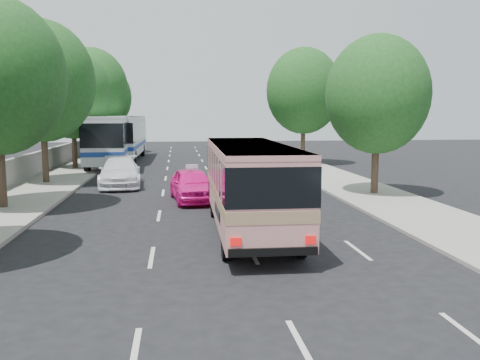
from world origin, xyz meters
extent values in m
plane|color=black|center=(0.00, 0.00, 0.00)|extent=(120.00, 120.00, 0.00)
cube|color=#9E998E|center=(-8.50, 20.00, 0.07)|extent=(4.00, 90.00, 0.15)
cube|color=#9E998E|center=(8.50, 20.00, 0.06)|extent=(4.00, 90.00, 0.12)
cube|color=#9E998E|center=(-10.30, 20.00, 0.90)|extent=(0.30, 90.00, 1.50)
cylinder|color=#38281E|center=(-8.50, 6.00, 1.80)|extent=(0.36, 0.36, 3.61)
sphere|color=#1D4819|center=(-8.10, 5.70, 6.75)|extent=(3.71, 3.71, 3.71)
cylinder|color=#38281E|center=(-8.70, 14.00, 1.90)|extent=(0.36, 0.36, 3.80)
ellipsoid|color=#1D4819|center=(-8.70, 14.00, 5.90)|extent=(6.00, 6.00, 6.90)
sphere|color=#1D4819|center=(-8.30, 13.70, 7.10)|extent=(3.90, 3.90, 3.90)
cylinder|color=#38281E|center=(-8.60, 22.00, 1.75)|extent=(0.36, 0.36, 3.50)
ellipsoid|color=#1D4819|center=(-8.60, 22.00, 5.43)|extent=(5.52, 5.52, 6.35)
sphere|color=#1D4819|center=(-8.20, 21.70, 6.53)|extent=(3.59, 3.59, 3.59)
cylinder|color=#38281E|center=(-8.50, 30.00, 2.00)|extent=(0.36, 0.36, 3.99)
ellipsoid|color=#1D4819|center=(-8.50, 30.00, 6.20)|extent=(6.30, 6.30, 7.24)
sphere|color=#1D4819|center=(-8.10, 29.70, 7.46)|extent=(4.09, 4.09, 4.09)
cylinder|color=#38281E|center=(-8.70, 38.00, 1.86)|extent=(0.36, 0.36, 3.72)
ellipsoid|color=#1D4819|center=(-8.70, 38.00, 5.78)|extent=(5.88, 5.88, 6.76)
sphere|color=#1D4819|center=(-8.30, 37.70, 6.96)|extent=(3.82, 3.82, 3.82)
cylinder|color=#38281E|center=(8.70, 8.00, 1.61)|extent=(0.36, 0.36, 3.23)
ellipsoid|color=#1D4819|center=(8.70, 8.00, 5.01)|extent=(5.10, 5.10, 5.87)
sphere|color=#1D4819|center=(9.10, 7.70, 6.04)|extent=(3.32, 3.31, 3.31)
cylinder|color=#38281E|center=(9.00, 24.00, 1.90)|extent=(0.36, 0.36, 3.80)
ellipsoid|color=#1D4819|center=(9.00, 24.00, 5.90)|extent=(6.00, 6.00, 6.90)
sphere|color=#1D4819|center=(9.40, 23.70, 7.10)|extent=(3.90, 3.90, 3.90)
cube|color=#D18886|center=(1.30, 0.71, 1.77)|extent=(2.52, 9.54, 2.55)
cube|color=#9E7A59|center=(1.30, 0.71, 1.47)|extent=(2.56, 9.56, 0.33)
cube|color=black|center=(1.30, 0.71, 2.23)|extent=(2.57, 9.57, 1.05)
cube|color=#D18886|center=(1.30, 0.71, 2.97)|extent=(2.54, 9.56, 0.15)
cylinder|color=black|center=(0.30, 3.58, 0.49)|extent=(0.30, 0.99, 0.99)
cylinder|color=black|center=(2.38, 3.55, 0.49)|extent=(0.30, 0.99, 0.99)
cylinder|color=black|center=(0.21, -2.50, 0.49)|extent=(0.30, 0.99, 0.99)
cylinder|color=black|center=(2.29, -2.54, 0.49)|extent=(0.30, 0.99, 0.99)
imported|color=#FC1598|center=(-0.47, 7.37, 0.77)|extent=(2.31, 4.67, 1.53)
imported|color=white|center=(-4.37, 12.81, 0.80)|extent=(2.66, 5.66, 1.60)
cube|color=silver|center=(-6.30, 24.29, 2.24)|extent=(3.27, 13.07, 3.30)
cube|color=black|center=(-6.30, 24.29, 2.65)|extent=(3.32, 13.11, 1.62)
cube|color=navy|center=(-6.30, 24.29, 1.41)|extent=(3.31, 13.10, 0.32)
cube|color=silver|center=(-6.30, 24.29, 3.82)|extent=(3.29, 13.09, 0.15)
cylinder|color=black|center=(-7.69, 28.35, 0.59)|extent=(0.39, 1.20, 1.19)
cylinder|color=black|center=(-5.24, 28.44, 0.59)|extent=(0.39, 1.20, 1.19)
cylinder|color=black|center=(-7.35, 19.70, 0.59)|extent=(0.39, 1.20, 1.19)
cylinder|color=black|center=(-4.89, 19.80, 0.59)|extent=(0.39, 1.20, 1.19)
cube|color=silver|center=(-5.75, 29.63, 2.20)|extent=(2.89, 12.78, 3.24)
cube|color=black|center=(-5.75, 29.63, 2.60)|extent=(2.94, 12.82, 1.59)
cube|color=navy|center=(-5.75, 29.63, 1.38)|extent=(2.93, 12.81, 0.32)
cube|color=silver|center=(-5.75, 29.63, 3.75)|extent=(2.91, 12.80, 0.15)
cylinder|color=black|center=(-6.89, 33.69, 0.58)|extent=(0.36, 1.17, 1.17)
cylinder|color=black|center=(-4.48, 33.65, 0.58)|extent=(0.36, 1.17, 1.17)
cylinder|color=black|center=(-7.01, 25.19, 0.58)|extent=(0.36, 1.17, 1.17)
cylinder|color=black|center=(-4.61, 25.16, 0.58)|extent=(0.36, 1.17, 1.17)
cube|color=silver|center=(-0.47, 7.37, 1.62)|extent=(0.57, 0.24, 0.18)
camera|label=1|loc=(-1.12, -16.28, 4.06)|focal=38.00mm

